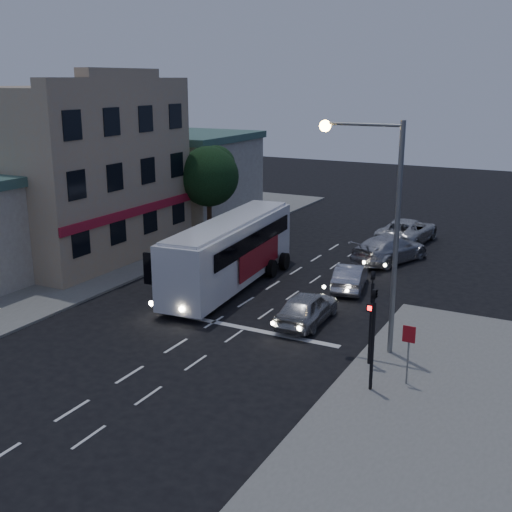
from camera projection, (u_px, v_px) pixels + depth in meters
The scene contains 16 objects.
ground at pixel (189, 337), 27.09m from camera, with size 120.00×120.00×0.00m, color black.
sidewalk_near at pixel (502, 469), 17.86m from camera, with size 12.00×24.00×0.12m, color slate.
sidewalk_far at pixel (85, 254), 39.71m from camera, with size 12.00×50.00×0.12m, color slate.
road_markings at pixel (253, 317), 29.34m from camera, with size 8.00×30.55×0.01m.
tour_bus at pixel (230, 251), 33.33m from camera, with size 3.46×11.80×3.57m.
car_suv at pixel (307, 308), 28.48m from camera, with size 1.74×4.32×1.47m, color #9F9FA2.
car_sedan_a at pixel (350, 277), 33.16m from camera, with size 1.42×4.06×1.34m, color #9F9FAB.
car_sedan_b at pixel (390, 249), 38.03m from camera, with size 2.27×5.58×1.62m, color #B4B4BA.
car_sedan_c at pixel (407, 231), 42.45m from camera, with size 2.75×5.96×1.66m, color #BABABA.
traffic_signal_main at pixel (371, 306), 23.72m from camera, with size 0.25×0.35×4.10m.
traffic_signal_side at pixel (373, 327), 21.72m from camera, with size 0.18×0.15×4.10m.
regulatory_sign at pixel (408, 345), 22.31m from camera, with size 0.45×0.12×2.20m.
streetlight at pixel (381, 211), 24.16m from camera, with size 3.32×0.44×9.00m.
main_building at pixel (67, 171), 38.78m from camera, with size 10.12×12.00×11.00m.
low_building_north at pixel (184, 175), 49.30m from camera, with size 9.40×9.40×6.50m.
street_tree at pixel (209, 174), 42.39m from camera, with size 4.00×4.00×6.20m.
Camera 1 is at (14.16, -21.02, 10.55)m, focal length 45.00 mm.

